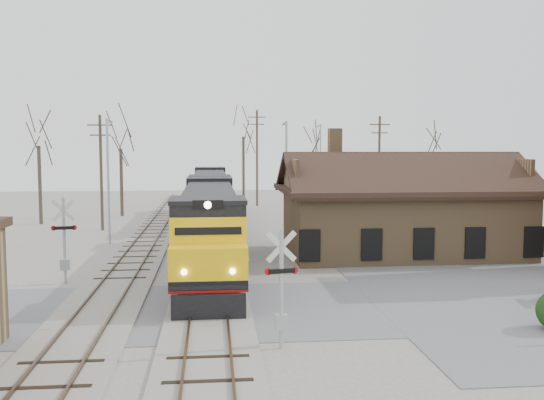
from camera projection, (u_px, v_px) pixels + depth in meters
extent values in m
plane|color=#A6A096|center=(209.00, 310.00, 25.04)|extent=(140.00, 140.00, 0.00)
cube|color=slate|center=(209.00, 310.00, 25.04)|extent=(60.00, 9.00, 0.03)
cube|color=#A6A096|center=(210.00, 248.00, 39.90)|extent=(3.40, 90.00, 0.12)
cube|color=#473323|center=(199.00, 247.00, 39.82)|extent=(0.08, 90.00, 0.14)
cube|color=#473323|center=(221.00, 246.00, 39.96)|extent=(0.08, 90.00, 0.14)
cube|color=#A6A096|center=(141.00, 249.00, 39.46)|extent=(3.40, 90.00, 0.12)
cube|color=#473323|center=(129.00, 248.00, 39.38)|extent=(0.08, 90.00, 0.14)
cube|color=#473323|center=(152.00, 248.00, 39.52)|extent=(0.08, 90.00, 0.14)
cube|color=#8E6D49|center=(402.00, 222.00, 37.94)|extent=(14.00, 8.00, 4.00)
cube|color=black|center=(402.00, 189.00, 37.76)|extent=(15.20, 9.20, 0.30)
cube|color=black|center=(415.00, 175.00, 35.39)|extent=(15.00, 4.71, 2.66)
cube|color=black|center=(392.00, 172.00, 39.95)|extent=(15.00, 4.71, 2.66)
cube|color=#8E6D49|center=(335.00, 146.00, 38.61)|extent=(0.80, 0.80, 2.20)
cube|color=black|center=(209.00, 286.00, 26.94)|extent=(2.57, 4.11, 1.03)
cube|color=black|center=(210.00, 240.00, 40.18)|extent=(2.57, 4.11, 1.03)
cube|color=black|center=(209.00, 244.00, 33.49)|extent=(3.08, 20.56, 0.36)
cube|color=maroon|center=(209.00, 248.00, 33.51)|extent=(3.10, 20.56, 0.12)
cube|color=black|center=(209.00, 213.00, 34.62)|extent=(2.67, 14.91, 2.88)
cube|color=black|center=(208.00, 235.00, 25.81)|extent=(3.08, 2.88, 2.88)
cube|color=yellow|center=(208.00, 263.00, 24.15)|extent=(3.08, 1.85, 1.44)
cube|color=black|center=(209.00, 308.00, 23.27)|extent=(2.88, 0.25, 1.03)
cylinder|color=#FFF2CC|center=(208.00, 205.00, 23.00)|extent=(0.29, 0.10, 0.29)
cube|color=black|center=(210.00, 225.00, 47.81)|extent=(2.57, 4.11, 1.03)
cube|color=black|center=(210.00, 208.00, 61.06)|extent=(2.57, 4.11, 1.03)
cube|color=black|center=(210.00, 206.00, 54.37)|extent=(3.08, 20.56, 0.36)
cube|color=maroon|center=(210.00, 209.00, 54.39)|extent=(3.10, 20.56, 0.12)
cube|color=black|center=(210.00, 188.00, 55.50)|extent=(2.67, 14.91, 2.88)
cube|color=black|center=(210.00, 196.00, 46.69)|extent=(3.08, 2.88, 2.88)
cube|color=black|center=(210.00, 209.00, 45.03)|extent=(3.08, 1.85, 1.44)
cube|color=black|center=(210.00, 232.00, 44.15)|extent=(2.88, 0.25, 1.03)
cylinder|color=#A5A8AD|center=(281.00, 289.00, 20.06)|extent=(0.14, 0.14, 4.06)
cube|color=silver|center=(281.00, 247.00, 19.93)|extent=(1.05, 0.24, 1.06)
cube|color=silver|center=(281.00, 247.00, 19.93)|extent=(1.05, 0.24, 1.06)
cube|color=black|center=(281.00, 271.00, 20.00)|extent=(0.93, 0.32, 0.15)
cylinder|color=#B20C0C|center=(268.00, 272.00, 19.88)|extent=(0.25, 0.12, 0.24)
cylinder|color=#B20C0C|center=(294.00, 270.00, 20.13)|extent=(0.25, 0.12, 0.24)
cube|color=#A5A8AD|center=(281.00, 322.00, 20.16)|extent=(0.41, 0.30, 0.51)
cylinder|color=#A5A8AD|center=(64.00, 241.00, 29.66)|extent=(0.15, 0.15, 4.27)
cube|color=silver|center=(63.00, 211.00, 29.53)|extent=(1.11, 0.21, 1.12)
cube|color=silver|center=(63.00, 211.00, 29.53)|extent=(1.11, 0.21, 1.12)
cube|color=black|center=(64.00, 228.00, 29.60)|extent=(0.97, 0.30, 0.16)
cylinder|color=#B20C0C|center=(74.00, 228.00, 29.72)|extent=(0.27, 0.12, 0.26)
cylinder|color=#B20C0C|center=(54.00, 228.00, 29.48)|extent=(0.27, 0.12, 0.26)
cube|color=#A5A8AD|center=(65.00, 264.00, 29.76)|extent=(0.43, 0.32, 0.53)
cylinder|color=#A5A8AD|center=(108.00, 181.00, 41.81)|extent=(0.18, 0.18, 8.69)
cylinder|color=#A5A8AD|center=(109.00, 120.00, 42.34)|extent=(0.12, 1.80, 0.12)
cube|color=#A5A8AD|center=(111.00, 122.00, 43.14)|extent=(0.25, 0.50, 0.12)
cylinder|color=#A5A8AD|center=(286.00, 178.00, 46.41)|extent=(0.18, 0.18, 8.70)
cylinder|color=#A5A8AD|center=(285.00, 123.00, 46.93)|extent=(0.12, 1.80, 0.12)
cube|color=#A5A8AD|center=(284.00, 124.00, 47.73)|extent=(0.25, 0.50, 0.12)
cylinder|color=#A5A8AD|center=(320.00, 168.00, 62.80)|extent=(0.18, 0.18, 9.09)
cylinder|color=#A5A8AD|center=(319.00, 125.00, 63.31)|extent=(0.12, 1.80, 0.12)
cube|color=#A5A8AD|center=(318.00, 126.00, 64.11)|extent=(0.25, 0.50, 0.12)
cylinder|color=#382D23|center=(101.00, 173.00, 48.61)|extent=(0.24, 0.24, 9.26)
cube|color=#382D23|center=(100.00, 125.00, 48.28)|extent=(2.00, 0.10, 0.10)
cube|color=#382D23|center=(100.00, 135.00, 48.35)|extent=(1.60, 0.10, 0.10)
cylinder|color=#382D23|center=(257.00, 158.00, 68.58)|extent=(0.24, 0.24, 10.87)
cube|color=#382D23|center=(257.00, 117.00, 68.17)|extent=(2.00, 0.10, 0.10)
cube|color=#382D23|center=(257.00, 124.00, 68.24)|extent=(1.60, 0.10, 0.10)
cylinder|color=#382D23|center=(379.00, 166.00, 58.50)|extent=(0.24, 0.24, 9.67)
cube|color=#382D23|center=(380.00, 124.00, 58.15)|extent=(2.00, 0.10, 0.10)
cube|color=#382D23|center=(380.00, 133.00, 58.22)|extent=(1.60, 0.10, 0.10)
cylinder|color=#382D23|center=(40.00, 185.00, 52.63)|extent=(0.32, 0.32, 6.83)
cylinder|color=#382D23|center=(121.00, 183.00, 58.87)|extent=(0.32, 0.32, 6.52)
cylinder|color=#382D23|center=(244.00, 170.00, 72.95)|extent=(0.32, 0.32, 7.97)
cylinder|color=#382D23|center=(312.00, 180.00, 67.15)|extent=(0.32, 0.32, 6.12)
cylinder|color=#382D23|center=(428.00, 185.00, 63.26)|extent=(0.32, 0.32, 5.54)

